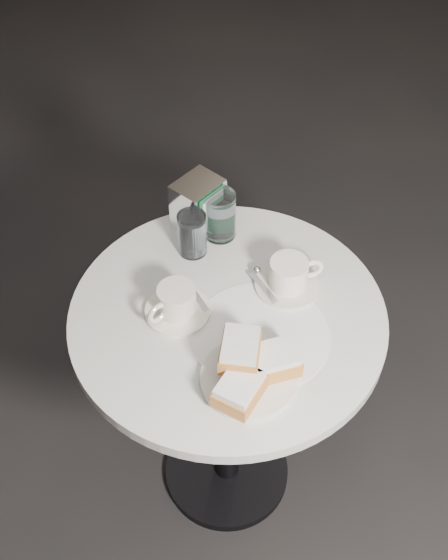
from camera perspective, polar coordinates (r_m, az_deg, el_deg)
ground at (r=2.16m, az=0.22°, el=-15.38°), size 7.00×7.00×0.00m
cafe_table at (r=1.70m, az=0.27°, el=-6.93°), size 0.70×0.70×0.74m
sugar_spill at (r=1.50m, az=2.98°, el=-4.43°), size 0.37×0.37×0.00m
beignet_plate at (r=1.40m, az=2.16°, el=-7.35°), size 0.25×0.25×0.10m
coffee_cup_left at (r=1.52m, az=-3.89°, el=-1.89°), size 0.18×0.18×0.08m
coffee_cup_right at (r=1.57m, az=5.29°, el=0.31°), size 0.17×0.17×0.08m
water_glass_left at (r=1.63m, az=-2.60°, el=3.73°), size 0.09×0.09×0.11m
water_glass_right at (r=1.67m, az=-0.34°, el=5.24°), size 0.08×0.08×0.12m
napkin_dispenser at (r=1.69m, az=-2.08°, el=6.19°), size 0.14×0.13×0.13m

